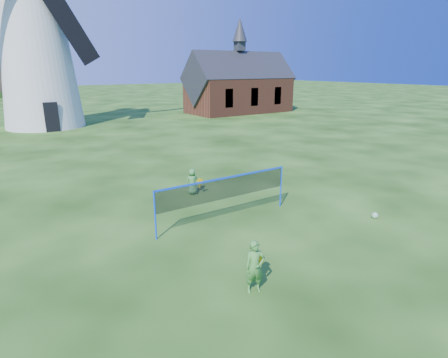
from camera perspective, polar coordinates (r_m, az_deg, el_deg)
ground at (r=12.02m, az=0.54°, el=-7.59°), size 220.00×220.00×0.00m
windmill at (r=35.98m, az=-27.19°, el=18.01°), size 14.69×6.47×19.83m
chapel at (r=43.66m, az=2.37°, el=14.10°), size 12.18×5.91×10.30m
badminton_net at (r=12.14m, az=0.13°, el=-1.56°), size 5.05×0.05×1.55m
player_girl at (r=8.62m, az=4.81°, el=-13.41°), size 0.69×0.45×1.27m
player_boy at (r=15.06m, az=-4.91°, el=-0.39°), size 0.66×0.48×1.06m
play_ball at (r=13.73m, az=22.36°, el=-5.24°), size 0.22×0.22×0.22m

